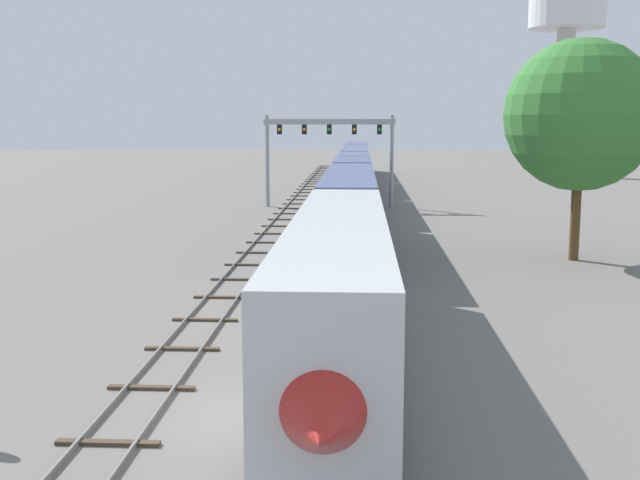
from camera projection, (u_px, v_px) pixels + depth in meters
name	position (u px, v px, depth m)	size (l,w,h in m)	color
ground_plane	(260.00, 417.00, 20.89)	(400.00, 400.00, 0.00)	slate
track_main	(354.00, 198.00, 80.00)	(2.60, 200.00, 0.16)	slate
track_near	(281.00, 222.00, 60.55)	(2.60, 160.00, 0.16)	slate
passenger_train	(353.00, 180.00, 70.20)	(3.04, 113.35, 4.80)	silver
signal_gantry	(329.00, 140.00, 71.35)	(12.10, 0.49, 8.44)	#999BA0
water_tower	(567.00, 26.00, 110.50)	(10.92, 10.92, 26.42)	beige
trackside_tree_left	(580.00, 115.00, 43.33)	(8.51, 8.51, 12.48)	brown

